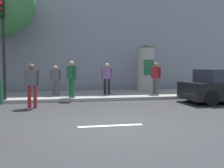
{
  "coord_description": "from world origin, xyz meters",
  "views": [
    {
      "loc": [
        -1.27,
        -6.83,
        1.63
      ],
      "look_at": [
        0.43,
        2.0,
        1.02
      ],
      "focal_mm": 40.89,
      "sensor_mm": 36.0,
      "label": 1
    }
  ],
  "objects_px": {
    "poster_column": "(146,68)",
    "pedestrian_with_backpack": "(156,76)",
    "pedestrian_in_light_jacket": "(107,76)",
    "pedestrian_with_bag": "(56,78)",
    "traffic_light": "(3,34)",
    "pedestrian_in_red_top": "(32,82)",
    "pedestrian_tallest": "(72,76)"
  },
  "relations": [
    {
      "from": "poster_column",
      "to": "pedestrian_with_backpack",
      "type": "bearing_deg",
      "value": -91.44
    },
    {
      "from": "pedestrian_in_light_jacket",
      "to": "pedestrian_with_bag",
      "type": "relative_size",
      "value": 1.08
    },
    {
      "from": "traffic_light",
      "to": "pedestrian_in_light_jacket",
      "type": "bearing_deg",
      "value": 14.14
    },
    {
      "from": "poster_column",
      "to": "pedestrian_in_red_top",
      "type": "relative_size",
      "value": 1.61
    },
    {
      "from": "pedestrian_in_red_top",
      "to": "pedestrian_with_bag",
      "type": "relative_size",
      "value": 1.14
    },
    {
      "from": "pedestrian_in_red_top",
      "to": "pedestrian_with_backpack",
      "type": "height_order",
      "value": "pedestrian_with_backpack"
    },
    {
      "from": "poster_column",
      "to": "pedestrian_in_red_top",
      "type": "xyz_separation_m",
      "value": [
        -6.14,
        -4.35,
        -0.54
      ]
    },
    {
      "from": "pedestrian_in_red_top",
      "to": "traffic_light",
      "type": "bearing_deg",
      "value": 129.89
    },
    {
      "from": "pedestrian_in_light_jacket",
      "to": "pedestrian_with_bag",
      "type": "height_order",
      "value": "pedestrian_in_light_jacket"
    },
    {
      "from": "pedestrian_tallest",
      "to": "pedestrian_with_bag",
      "type": "relative_size",
      "value": 1.15
    },
    {
      "from": "pedestrian_with_bag",
      "to": "pedestrian_in_light_jacket",
      "type": "bearing_deg",
      "value": -1.35
    },
    {
      "from": "poster_column",
      "to": "pedestrian_with_bag",
      "type": "bearing_deg",
      "value": -165.22
    },
    {
      "from": "pedestrian_tallest",
      "to": "poster_column",
      "type": "bearing_deg",
      "value": 28.56
    },
    {
      "from": "pedestrian_in_light_jacket",
      "to": "pedestrian_with_backpack",
      "type": "bearing_deg",
      "value": -7.81
    },
    {
      "from": "poster_column",
      "to": "pedestrian_with_backpack",
      "type": "xyz_separation_m",
      "value": [
        -0.05,
        -1.82,
        -0.43
      ]
    },
    {
      "from": "pedestrian_in_red_top",
      "to": "pedestrian_in_light_jacket",
      "type": "distance_m",
      "value": 4.53
    },
    {
      "from": "pedestrian_tallest",
      "to": "pedestrian_in_light_jacket",
      "type": "bearing_deg",
      "value": 28.07
    },
    {
      "from": "pedestrian_in_red_top",
      "to": "pedestrian_tallest",
      "type": "distance_m",
      "value": 2.48
    },
    {
      "from": "pedestrian_in_red_top",
      "to": "pedestrian_with_backpack",
      "type": "distance_m",
      "value": 6.6
    },
    {
      "from": "pedestrian_in_light_jacket",
      "to": "pedestrian_with_backpack",
      "type": "xyz_separation_m",
      "value": [
        2.6,
        -0.36,
        0.01
      ]
    },
    {
      "from": "poster_column",
      "to": "pedestrian_in_red_top",
      "type": "height_order",
      "value": "poster_column"
    },
    {
      "from": "poster_column",
      "to": "pedestrian_with_bag",
      "type": "xyz_separation_m",
      "value": [
        -5.3,
        -1.4,
        -0.52
      ]
    },
    {
      "from": "poster_column",
      "to": "pedestrian_with_backpack",
      "type": "relative_size",
      "value": 1.66
    },
    {
      "from": "pedestrian_tallest",
      "to": "pedestrian_with_bag",
      "type": "height_order",
      "value": "pedestrian_tallest"
    },
    {
      "from": "pedestrian_in_light_jacket",
      "to": "poster_column",
      "type": "bearing_deg",
      "value": 28.9
    },
    {
      "from": "pedestrian_in_red_top",
      "to": "pedestrian_with_backpack",
      "type": "bearing_deg",
      "value": 22.54
    },
    {
      "from": "traffic_light",
      "to": "pedestrian_in_light_jacket",
      "type": "height_order",
      "value": "traffic_light"
    },
    {
      "from": "poster_column",
      "to": "pedestrian_in_red_top",
      "type": "distance_m",
      "value": 7.54
    },
    {
      "from": "traffic_light",
      "to": "pedestrian_with_backpack",
      "type": "distance_m",
      "value": 7.77
    },
    {
      "from": "traffic_light",
      "to": "pedestrian_with_backpack",
      "type": "xyz_separation_m",
      "value": [
        7.48,
        0.87,
        -1.93
      ]
    },
    {
      "from": "pedestrian_tallest",
      "to": "pedestrian_with_bag",
      "type": "distance_m",
      "value": 1.32
    },
    {
      "from": "pedestrian_with_bag",
      "to": "pedestrian_with_backpack",
      "type": "height_order",
      "value": "pedestrian_with_backpack"
    }
  ]
}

